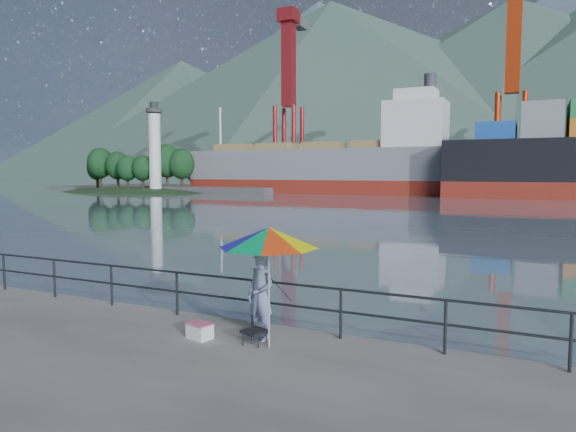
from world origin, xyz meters
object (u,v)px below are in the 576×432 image
object	(u,v)px
beach_umbrella	(269,238)
bulk_carrier	(334,167)
cooler_bag	(200,331)
fisherman	(261,296)

from	to	relation	value
beach_umbrella	bulk_carrier	distance (m)	76.21
beach_umbrella	cooler_bag	world-z (taller)	beach_umbrella
bulk_carrier	beach_umbrella	bearing A→B (deg)	-70.63
beach_umbrella	bulk_carrier	xyz separation A→B (m)	(-25.27, 71.86, 2.08)
beach_umbrella	cooler_bag	xyz separation A→B (m)	(-1.51, -0.09, -1.96)
bulk_carrier	fisherman	bearing A→B (deg)	-70.81
bulk_carrier	cooler_bag	bearing A→B (deg)	-71.73
beach_umbrella	cooler_bag	size ratio (longest dim) A/B	4.89
cooler_bag	bulk_carrier	world-z (taller)	bulk_carrier
beach_umbrella	cooler_bag	distance (m)	2.47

